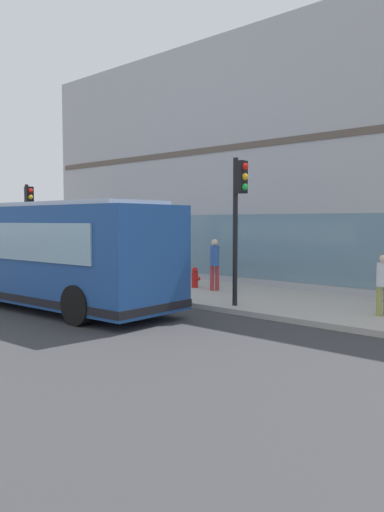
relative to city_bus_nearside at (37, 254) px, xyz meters
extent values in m
plane|color=#38383A|center=(0.14, -2.13, -1.55)|extent=(120.00, 120.00, 0.00)
cube|color=#B2ADA3|center=(5.06, -2.13, -1.48)|extent=(4.63, 40.00, 0.15)
cube|color=#A8A8AD|center=(10.53, -2.13, 3.32)|extent=(6.32, 23.89, 9.74)
cube|color=brown|center=(7.52, -2.13, 3.81)|extent=(0.36, 23.41, 0.24)
cube|color=slate|center=(7.42, -2.13, 0.05)|extent=(0.12, 16.72, 2.40)
cube|color=#1E478C|center=(0.00, -0.02, 0.05)|extent=(3.03, 10.12, 2.70)
cube|color=silver|center=(0.00, -0.02, 1.46)|extent=(2.60, 9.10, 0.12)
cube|color=#8CB2C6|center=(1.27, 0.05, 0.45)|extent=(0.50, 8.19, 1.00)
cube|color=black|center=(0.00, -0.02, -1.12)|extent=(3.07, 10.16, 0.20)
cylinder|color=black|center=(0.96, 3.64, -1.05)|extent=(0.35, 1.01, 1.00)
cylinder|color=black|center=(1.33, -3.35, -1.05)|extent=(0.35, 1.01, 1.00)
cylinder|color=black|center=(-0.97, -3.47, -1.05)|extent=(0.35, 1.01, 1.00)
cylinder|color=black|center=(3.28, -5.02, 0.68)|extent=(0.14, 0.14, 4.17)
cube|color=black|center=(3.28, -5.21, 2.22)|extent=(0.32, 0.24, 0.90)
sphere|color=red|center=(3.28, -5.34, 2.50)|extent=(0.20, 0.20, 0.20)
sphere|color=yellow|center=(3.28, -5.34, 2.22)|extent=(0.20, 0.20, 0.20)
sphere|color=green|center=(3.28, -5.34, 1.94)|extent=(0.20, 0.20, 0.20)
cylinder|color=black|center=(3.21, 6.26, 0.58)|extent=(0.14, 0.14, 3.96)
cube|color=black|center=(3.21, 6.07, 2.01)|extent=(0.32, 0.24, 0.90)
sphere|color=red|center=(3.21, 5.94, 2.29)|extent=(0.20, 0.20, 0.20)
sphere|color=yellow|center=(3.21, 5.94, 2.01)|extent=(0.20, 0.20, 0.20)
sphere|color=green|center=(3.21, 5.94, 1.73)|extent=(0.20, 0.20, 0.20)
cylinder|color=red|center=(5.36, -1.57, -1.13)|extent=(0.24, 0.24, 0.55)
sphere|color=red|center=(5.36, -1.57, -0.77)|extent=(0.22, 0.22, 0.22)
cylinder|color=red|center=(5.36, -1.74, -1.08)|extent=(0.10, 0.12, 0.10)
cylinder|color=red|center=(5.53, -1.57, -1.08)|extent=(0.12, 0.10, 0.10)
cylinder|color=#B23338|center=(5.19, -2.53, -0.97)|extent=(0.14, 0.14, 0.86)
cylinder|color=#B23338|center=(5.33, -2.65, -0.97)|extent=(0.14, 0.14, 0.86)
cylinder|color=#3359A5|center=(5.26, -2.59, -0.20)|extent=(0.32, 0.32, 0.68)
sphere|color=beige|center=(5.26, -2.59, 0.26)|extent=(0.23, 0.23, 0.23)
cylinder|color=#99994C|center=(4.46, -8.70, -1.03)|extent=(0.14, 0.14, 0.75)
cylinder|color=silver|center=(4.52, -8.77, -0.35)|extent=(0.32, 0.32, 0.60)
sphere|color=beige|center=(4.52, -8.77, 0.05)|extent=(0.20, 0.20, 0.20)
cube|color=#197233|center=(5.30, 0.31, -0.95)|extent=(0.44, 0.40, 0.90)
cube|color=#8CB2C6|center=(5.30, 0.10, -0.77)|extent=(0.35, 0.03, 0.30)
camera|label=1|loc=(-8.10, -13.88, 1.00)|focal=35.70mm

